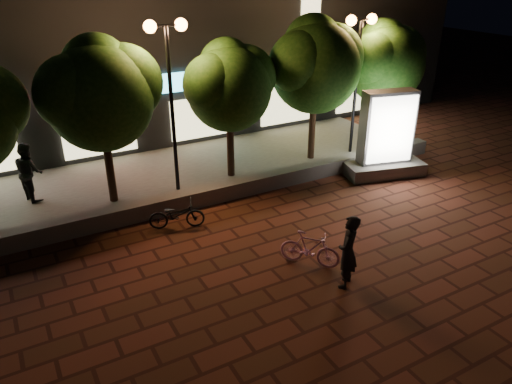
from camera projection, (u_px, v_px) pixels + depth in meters
ground at (309, 257)px, 12.11m from camera, size 80.00×80.00×0.00m
retaining_wall at (237, 188)px, 15.16m from camera, size 16.00×0.45×0.50m
sidewalk at (205, 168)px, 17.22m from camera, size 16.00×5.00×0.08m
building_block at (137, 6)px, 20.19m from camera, size 28.00×8.12×11.30m
tree_left at (100, 90)px, 13.42m from camera, size 3.60×3.00×4.89m
tree_mid at (230, 83)px, 15.27m from camera, size 3.24×2.70×4.50m
tree_right at (316, 62)px, 16.57m from camera, size 3.72×3.10×5.07m
tree_far_right at (386, 59)px, 18.05m from camera, size 3.48×2.90×4.76m
street_lamp_left at (169, 64)px, 13.81m from camera, size 1.26×0.36×5.18m
street_lamp_right at (359, 49)px, 16.94m from camera, size 1.26×0.36×4.98m
ad_kiosk at (385, 141)px, 16.36m from camera, size 2.94×1.96×2.91m
scooter_pink at (310, 249)px, 11.62m from camera, size 1.27×1.39×0.88m
rider at (348, 252)px, 10.68m from camera, size 0.77×0.73×1.77m
scooter_parked at (177, 215)px, 13.27m from camera, size 1.61×1.04×0.80m
pedestrian at (29, 171)px, 14.51m from camera, size 0.92×1.05×1.81m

